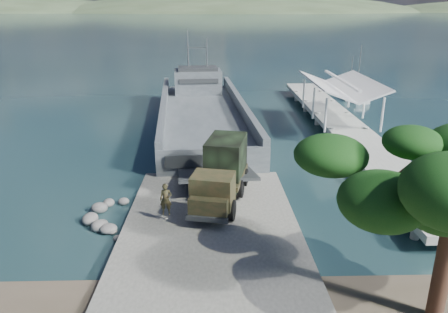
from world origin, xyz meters
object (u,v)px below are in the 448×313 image
sailboat_near (357,97)px  military_truck (222,172)px  soldier (166,205)px  sailboat_far (349,96)px  landing_craft (203,119)px  pier (341,118)px  overhang_tree (437,182)px

sailboat_near → military_truck: bearing=-120.0°
soldier → sailboat_far: 41.74m
landing_craft → sailboat_far: (19.81, 13.66, -0.51)m
military_truck → pier: bearing=65.5°
sailboat_far → overhang_tree: 45.41m
landing_craft → overhang_tree: bearing=-77.1°
sailboat_far → overhang_tree: size_ratio=0.70×
landing_craft → overhang_tree: landing_craft is taller
pier → soldier: size_ratio=23.38×
military_truck → overhang_tree: (7.77, -10.95, 3.88)m
pier → military_truck: size_ratio=5.37×
pier → sailboat_far: 17.66m
military_truck → sailboat_far: bearing=73.6°
soldier → sailboat_far: bearing=57.7°
landing_craft → soldier: landing_craft is taller
pier → sailboat_near: (6.71, 15.87, -1.20)m
sailboat_far → overhang_tree: overhang_tree is taller
soldier → overhang_tree: 14.48m
sailboat_near → overhang_tree: 44.90m
sailboat_far → overhang_tree: (-10.44, -43.80, 5.88)m
pier → military_truck: pier is taller
landing_craft → sailboat_near: 24.34m
soldier → overhang_tree: overhang_tree is taller
pier → landing_craft: 14.22m
landing_craft → overhang_tree: 32.02m
military_truck → sailboat_near: (19.01, 32.13, -1.92)m
landing_craft → sailboat_near: size_ratio=4.64×
pier → soldier: pier is taller
soldier → military_truck: bearing=40.2°
military_truck → sailboat_near: 37.38m
military_truck → overhang_tree: overhang_tree is taller
military_truck → soldier: bearing=-126.0°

